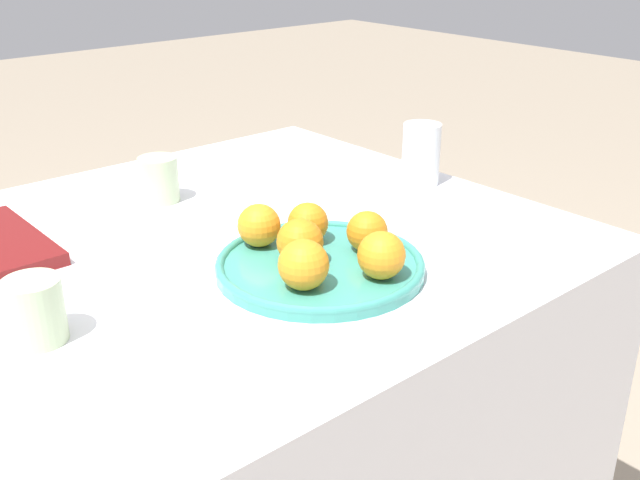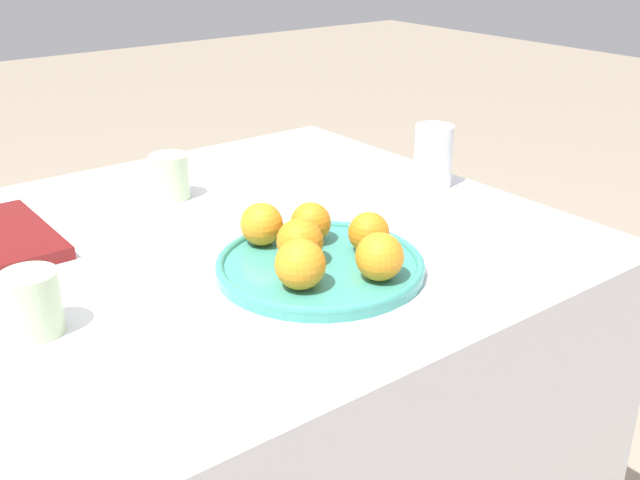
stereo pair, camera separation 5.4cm
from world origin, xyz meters
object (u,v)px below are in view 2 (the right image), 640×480
object	(u,v)px
water_glass	(433,156)
fruit_platter	(320,265)
orange_2	(300,264)
orange_5	(262,224)
orange_0	(300,241)
orange_3	(311,223)
orange_4	(369,233)
orange_1	(380,257)
cup_1	(170,177)
cup_0	(32,303)

from	to	relation	value
water_glass	fruit_platter	bearing A→B (deg)	-157.04
orange_2	orange_5	world-z (taller)	orange_2
orange_0	water_glass	world-z (taller)	water_glass
orange_3	orange_4	world-z (taller)	same
orange_0	orange_3	size ratio (longest dim) A/B	1.08
orange_1	orange_3	xyz separation A→B (m)	(0.00, 0.16, -0.00)
orange_4	cup_1	xyz separation A→B (m)	(-0.11, 0.42, -0.00)
orange_4	orange_2	bearing A→B (deg)	-167.60
orange_5	cup_1	size ratio (longest dim) A/B	0.80
orange_1	orange_4	bearing A→B (deg)	58.23
orange_1	cup_1	size ratio (longest dim) A/B	0.82
orange_3	cup_1	distance (m)	0.35
cup_1	orange_5	bearing A→B (deg)	-90.44
orange_2	orange_0	bearing A→B (deg)	54.14
orange_3	water_glass	xyz separation A→B (m)	(0.36, 0.10, 0.01)
orange_0	cup_0	distance (m)	0.36
orange_1	orange_2	distance (m)	0.11
orange_3	orange_4	size ratio (longest dim) A/B	1.02
orange_1	cup_1	distance (m)	0.50
fruit_platter	orange_0	world-z (taller)	orange_0
orange_1	orange_2	size ratio (longest dim) A/B	0.97
cup_0	orange_2	bearing A→B (deg)	-21.78
orange_5	orange_4	bearing A→B (deg)	-47.59
water_glass	orange_0	bearing A→B (deg)	-160.11
orange_0	water_glass	size ratio (longest dim) A/B	0.58
water_glass	orange_1	bearing A→B (deg)	-144.65
orange_2	orange_5	xyz separation A→B (m)	(0.04, 0.15, -0.00)
orange_5	cup_1	bearing A→B (deg)	89.56
orange_5	cup_0	size ratio (longest dim) A/B	0.80
cup_0	cup_1	bearing A→B (deg)	43.00
orange_2	cup_1	size ratio (longest dim) A/B	0.85
orange_2	orange_4	bearing A→B (deg)	12.40
orange_1	cup_0	world-z (taller)	same
orange_2	orange_4	world-z (taller)	orange_2
orange_2	cup_1	distance (m)	0.46
orange_2	water_glass	distance (m)	0.51
orange_1	orange_2	bearing A→B (deg)	156.20
orange_2	cup_0	distance (m)	0.34
orange_3	fruit_platter	bearing A→B (deg)	-116.97
orange_1	orange_5	distance (m)	0.21
orange_3	orange_4	xyz separation A→B (m)	(0.05, -0.08, -0.00)
orange_1	orange_0	bearing A→B (deg)	117.57
orange_1	water_glass	world-z (taller)	water_glass
orange_0	orange_1	world-z (taller)	same
orange_3	water_glass	world-z (taller)	water_glass
fruit_platter	orange_4	size ratio (longest dim) A/B	4.93
orange_3	orange_4	bearing A→B (deg)	-61.12
orange_0	cup_0	xyz separation A→B (m)	(-0.36, 0.06, -0.01)
orange_1	cup_1	xyz separation A→B (m)	(-0.06, 0.50, -0.01)
orange_5	fruit_platter	bearing A→B (deg)	-74.60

